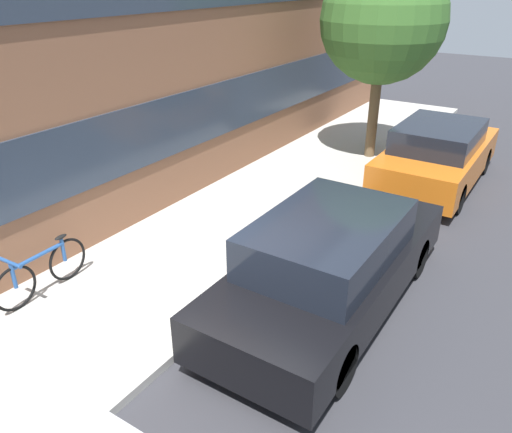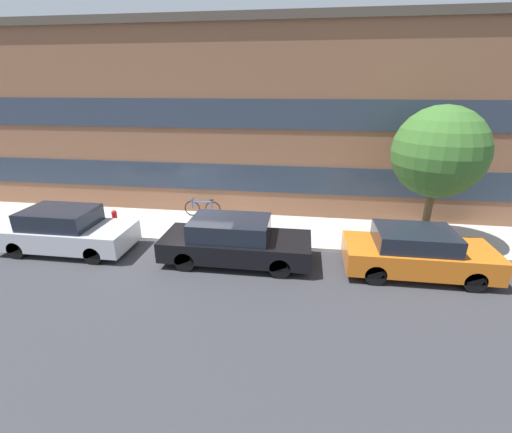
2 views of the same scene
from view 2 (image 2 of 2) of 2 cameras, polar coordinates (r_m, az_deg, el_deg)
name	(u,v)px [view 2 (image 2 of 2)]	position (r m, az deg, el deg)	size (l,w,h in m)	color
ground_plane	(193,244)	(12.26, -10.52, -4.46)	(56.00, 56.00, 0.00)	#333338
sidewalk_strip	(204,226)	(13.50, -8.65, -1.62)	(28.00, 2.90, 0.12)	#B2AFA8
rowhouse_facade	(212,122)	(14.36, -7.33, 15.32)	(28.00, 1.02, 7.61)	brown
parked_car_silver	(66,231)	(12.94, -29.09, -2.07)	(4.26, 1.72, 1.46)	#B2B5BA
parked_car_black	(235,241)	(10.62, -3.58, -4.10)	(4.57, 1.75, 1.43)	black
parked_car_orange	(417,252)	(10.97, 25.20, -5.43)	(4.14, 1.74, 1.39)	#D16619
fire_hydrant	(115,220)	(13.81, -22.43, -0.52)	(0.48, 0.27, 0.77)	red
bicycle	(202,208)	(14.28, -8.93, 1.48)	(1.52, 0.44, 0.74)	black
street_tree	(439,152)	(12.09, 28.21, 9.39)	(2.81, 2.81, 4.58)	brown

